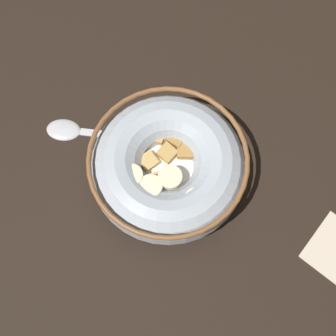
% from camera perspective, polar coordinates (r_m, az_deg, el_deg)
% --- Properties ---
extents(ground_plane, '(0.93, 0.93, 0.02)m').
position_cam_1_polar(ground_plane, '(0.57, -0.00, -1.34)').
color(ground_plane, black).
extents(cereal_bowl, '(0.19, 0.19, 0.06)m').
position_cam_1_polar(cereal_bowl, '(0.53, -0.01, 0.16)').
color(cereal_bowl, '#B2BCC6').
rests_on(cereal_bowl, ground_plane).
extents(spoon, '(0.16, 0.09, 0.01)m').
position_cam_1_polar(spoon, '(0.59, -11.40, 4.78)').
color(spoon, silver).
rests_on(spoon, ground_plane).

